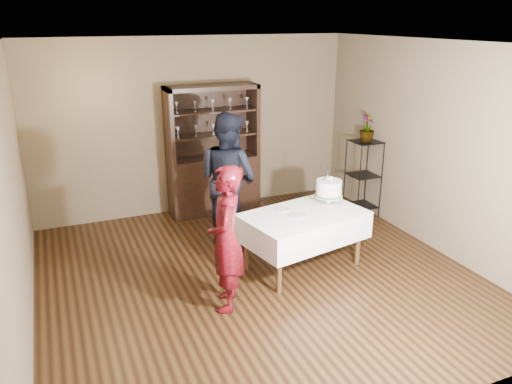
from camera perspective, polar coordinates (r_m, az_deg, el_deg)
floor at (r=6.11m, az=0.16°, el=-9.55°), size 5.00×5.00×0.00m
ceiling at (r=5.35m, az=0.19°, el=16.63°), size 5.00×5.00×0.00m
back_wall at (r=7.88m, az=-7.00°, el=7.49°), size 5.00×0.02×2.70m
wall_left at (r=5.20m, az=-26.12°, el=-0.70°), size 0.02×5.00×2.70m
wall_right at (r=6.92m, az=19.68°, el=4.82°), size 0.02×5.00×2.70m
china_hutch at (r=7.87m, az=-4.89°, el=2.40°), size 1.40×0.48×2.00m
plant_etagere at (r=7.87m, az=12.14°, el=1.91°), size 0.42×0.42×1.20m
cake_table at (r=6.11m, az=5.43°, el=-3.91°), size 1.60×1.16×0.72m
woman at (r=5.19m, az=-3.45°, el=-5.37°), size 0.56×0.67×1.58m
man at (r=6.70m, az=-3.20°, el=1.54°), size 1.03×1.10×1.81m
cake at (r=6.31m, az=8.32°, el=0.33°), size 0.42×0.42×0.49m
plate_near at (r=5.95m, az=4.78°, el=-2.67°), size 0.23×0.23×0.01m
plate_far at (r=6.13m, az=3.10°, el=-1.97°), size 0.18×0.18×0.01m
potted_plant at (r=7.65m, az=12.57°, el=7.12°), size 0.32×0.32×0.41m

